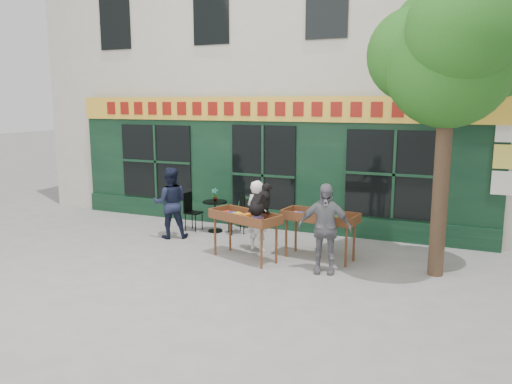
% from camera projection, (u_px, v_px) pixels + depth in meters
% --- Properties ---
extents(ground, '(80.00, 80.00, 0.00)m').
position_uv_depth(ground, '(222.00, 252.00, 10.67)').
color(ground, slate).
rests_on(ground, ground).
extents(building, '(14.00, 7.26, 10.00)m').
position_uv_depth(building, '(309.00, 42.00, 15.19)').
color(building, beige).
rests_on(building, ground).
extents(street_tree, '(3.05, 2.90, 5.60)m').
position_uv_depth(street_tree, '(453.00, 46.00, 8.57)').
color(street_tree, '#382619').
rests_on(street_tree, ground).
extents(book_cart_center, '(1.62, 1.08, 0.99)m').
position_uv_depth(book_cart_center, '(245.00, 220.00, 10.05)').
color(book_cart_center, '#5C301A').
rests_on(book_cart_center, ground).
extents(dog, '(0.52, 0.68, 0.60)m').
position_uv_depth(dog, '(260.00, 199.00, 9.78)').
color(dog, black).
rests_on(dog, book_cart_center).
extents(woman, '(0.65, 0.53, 1.54)m').
position_uv_depth(woman, '(257.00, 216.00, 10.64)').
color(woman, white).
rests_on(woman, ground).
extents(book_cart_right, '(1.57, 0.81, 0.99)m').
position_uv_depth(book_cart_right, '(320.00, 220.00, 10.06)').
color(book_cart_right, '#5C301A').
rests_on(book_cart_right, ground).
extents(man_right, '(1.06, 0.62, 1.70)m').
position_uv_depth(man_right, '(324.00, 228.00, 9.26)').
color(man_right, slate).
rests_on(man_right, ground).
extents(bistro_table, '(0.60, 0.60, 0.76)m').
position_uv_depth(bistro_table, '(215.00, 210.00, 12.26)').
color(bistro_table, black).
rests_on(bistro_table, ground).
extents(bistro_chair_left, '(0.39, 0.38, 0.95)m').
position_uv_depth(bistro_chair_left, '(191.00, 208.00, 12.43)').
color(bistro_chair_left, black).
rests_on(bistro_chair_left, ground).
extents(bistro_chair_right, '(0.51, 0.51, 0.95)m').
position_uv_depth(bistro_chair_right, '(240.00, 211.00, 12.12)').
color(bistro_chair_right, black).
rests_on(bistro_chair_right, ground).
extents(potted_plant, '(0.19, 0.15, 0.33)m').
position_uv_depth(potted_plant, '(215.00, 195.00, 12.20)').
color(potted_plant, gray).
rests_on(potted_plant, bistro_table).
extents(man_left, '(1.02, 0.97, 1.67)m').
position_uv_depth(man_left, '(170.00, 203.00, 11.67)').
color(man_left, black).
rests_on(man_left, ground).
extents(chalkboard, '(0.59, 0.30, 0.79)m').
position_uv_depth(chalkboard, '(246.00, 212.00, 12.74)').
color(chalkboard, black).
rests_on(chalkboard, ground).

